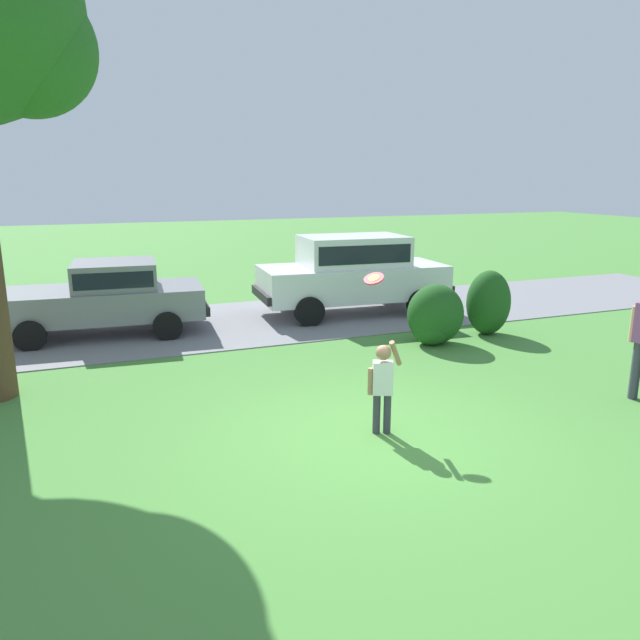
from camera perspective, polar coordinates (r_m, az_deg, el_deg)
ground_plane at (r=7.93m, az=4.81°, el=-11.11°), size 80.00×80.00×0.00m
driveway_strip at (r=13.97m, az=-7.34°, el=-0.18°), size 28.00×4.40×0.02m
shrub_near_tree at (r=12.17m, az=10.94°, el=0.25°), size 1.17×1.02×1.22m
shrub_centre_left at (r=13.19m, az=15.87°, el=1.62°), size 0.95×0.89×1.38m
parked_sedan at (r=13.49m, az=-19.91°, el=2.26°), size 4.51×2.31×1.56m
parked_suv at (r=14.60m, az=3.17°, el=4.78°), size 4.80×2.30×1.92m
child_thrower at (r=7.79m, az=6.04°, el=-5.90°), size 0.48×0.25×1.29m
frisbee at (r=8.12m, az=5.20°, el=3.98°), size 0.29×0.28×0.19m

